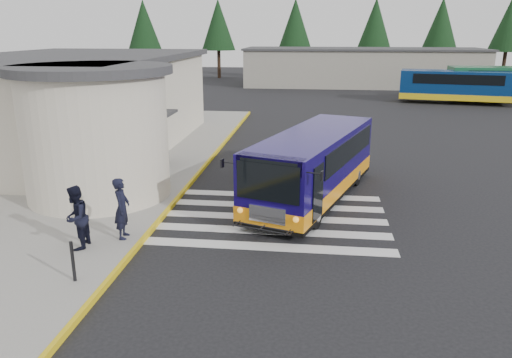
# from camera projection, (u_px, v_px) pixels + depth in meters

# --- Properties ---
(ground) EXTENTS (140.00, 140.00, 0.00)m
(ground) POSITION_uv_depth(u_px,v_px,m) (284.00, 210.00, 17.72)
(ground) COLOR black
(ground) RESTS_ON ground
(sidewalk) EXTENTS (10.00, 34.00, 0.15)m
(sidewalk) POSITION_uv_depth(u_px,v_px,m) (92.00, 170.00, 22.54)
(sidewalk) COLOR gray
(sidewalk) RESTS_ON ground
(curb_strip) EXTENTS (0.12, 34.00, 0.16)m
(curb_strip) POSITION_uv_depth(u_px,v_px,m) (199.00, 173.00, 21.97)
(curb_strip) COLOR gold
(curb_strip) RESTS_ON ground
(station_building) EXTENTS (12.70, 18.70, 4.80)m
(station_building) POSITION_uv_depth(u_px,v_px,m) (77.00, 105.00, 24.80)
(station_building) COLOR beige
(station_building) RESTS_ON ground
(crosswalk) EXTENTS (8.00, 5.35, 0.01)m
(crosswalk) POSITION_uv_depth(u_px,v_px,m) (268.00, 217.00, 17.01)
(crosswalk) COLOR silver
(crosswalk) RESTS_ON ground
(depot_building) EXTENTS (26.40, 8.40, 4.20)m
(depot_building) POSITION_uv_depth(u_px,v_px,m) (362.00, 67.00, 56.37)
(depot_building) COLOR gray
(depot_building) RESTS_ON ground
(tree_line) EXTENTS (58.40, 4.40, 10.00)m
(tree_line) POSITION_uv_depth(u_px,v_px,m) (361.00, 25.00, 62.61)
(tree_line) COLOR black
(tree_line) RESTS_ON ground
(transit_bus) EXTENTS (5.29, 9.24, 2.54)m
(transit_bus) POSITION_uv_depth(u_px,v_px,m) (313.00, 168.00, 18.53)
(transit_bus) COLOR #110752
(transit_bus) RESTS_ON ground
(pedestrian_a) EXTENTS (0.53, 0.73, 1.86)m
(pedestrian_a) POSITION_uv_depth(u_px,v_px,m) (122.00, 208.00, 14.75)
(pedestrian_a) COLOR black
(pedestrian_a) RESTS_ON sidewalk
(pedestrian_b) EXTENTS (0.74, 0.93, 1.85)m
(pedestrian_b) POSITION_uv_depth(u_px,v_px,m) (76.00, 218.00, 14.02)
(pedestrian_b) COLOR black
(pedestrian_b) RESTS_ON sidewalk
(bollard) EXTENTS (0.09, 0.09, 1.05)m
(bollard) POSITION_uv_depth(u_px,v_px,m) (73.00, 261.00, 12.27)
(bollard) COLOR black
(bollard) RESTS_ON sidewalk
(far_bus_a) EXTENTS (9.63, 4.31, 2.40)m
(far_bus_a) POSITION_uv_depth(u_px,v_px,m) (456.00, 85.00, 43.02)
(far_bus_a) COLOR navy
(far_bus_a) RESTS_ON ground
(far_bus_b) EXTENTS (10.24, 2.96, 2.63)m
(far_bus_b) POSITION_uv_depth(u_px,v_px,m) (510.00, 83.00, 43.75)
(far_bus_b) COLOR #144D2A
(far_bus_b) RESTS_ON ground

